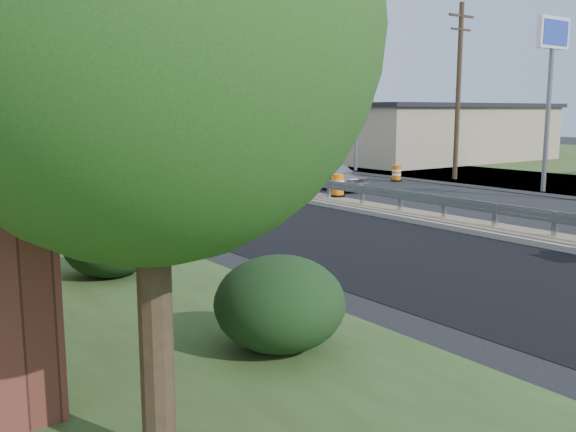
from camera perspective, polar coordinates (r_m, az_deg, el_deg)
ground at (r=22.06m, az=13.66°, el=-0.71°), size 140.00×140.00×0.00m
milled_overlay at (r=27.17m, az=-8.99°, el=1.32°), size 7.20×120.00×0.01m
median at (r=27.80m, az=1.01°, el=1.83°), size 1.60×55.00×0.23m
guardrail at (r=28.53m, az=-0.20°, el=3.27°), size 0.10×46.15×0.72m
retail_building_near at (r=50.72m, az=11.88°, el=7.37°), size 18.50×12.50×4.27m
pylon_sign_south at (r=32.13m, az=22.42°, el=13.53°), size 2.20×0.30×7.90m
pylon_sign_mid at (r=40.53m, az=6.18°, el=13.17°), size 2.20×0.30×7.90m
pylon_sign_north at (r=51.74m, az=-4.55°, el=12.36°), size 2.20×0.30×7.90m
utility_pole_smid at (r=36.35m, az=14.91°, el=10.92°), size 1.90×0.26×9.40m
utility_pole_nmid at (r=47.28m, az=0.41°, el=10.80°), size 1.90×0.26×9.40m
utility_pole_north at (r=59.99m, az=-8.30°, el=10.40°), size 1.90×0.26×9.40m
hedge_south at (r=10.22m, az=-0.75°, el=-7.72°), size 2.09×2.09×1.52m
hedge_mid at (r=15.18m, az=-15.59°, el=-2.38°), size 2.09×2.09×1.52m
hedge_north at (r=20.96m, az=-20.12°, el=0.57°), size 2.09×2.09×1.52m
tree_near_green at (r=6.57m, az=-12.56°, el=15.92°), size 4.62×4.62×6.86m
tree_far_yellow at (r=64.19m, az=5.57°, el=10.03°), size 4.62×4.62×6.86m
barrel_median_mid at (r=26.60m, az=4.44°, el=2.69°), size 0.63×0.63×0.93m
barrel_median_far at (r=32.73m, az=-6.40°, el=3.97°), size 0.68×0.68×1.00m
barrel_shoulder_near at (r=34.92m, az=9.62°, el=3.73°), size 0.58×0.58×0.85m
barrel_shoulder_mid at (r=42.31m, az=-0.64°, el=4.86°), size 0.61×0.61×0.89m
barrel_shoulder_far at (r=50.83m, az=-5.52°, el=5.52°), size 0.54×0.54×0.80m
car_silver at (r=30.92m, az=4.08°, el=3.63°), size 1.79×4.06×1.36m
car_dark_mid at (r=46.54m, az=-8.76°, el=5.69°), size 2.16×5.29×1.71m
car_dark_far at (r=50.20m, az=-13.60°, el=5.58°), size 1.96×4.60×1.32m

